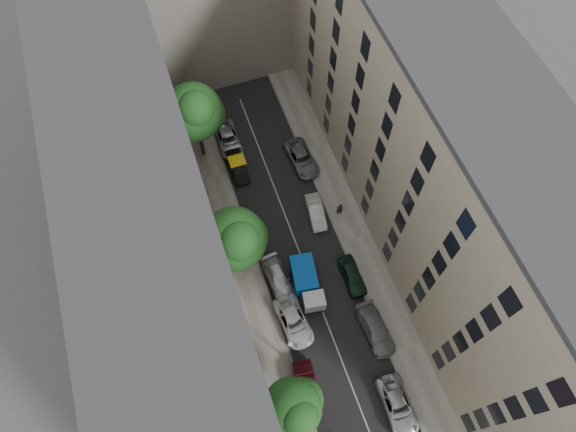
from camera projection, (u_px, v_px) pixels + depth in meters
name	position (u px, v px, depth m)	size (l,w,h in m)	color
ground	(301.00, 256.00, 47.78)	(120.00, 120.00, 0.00)	#4C4C49
road_surface	(301.00, 256.00, 47.77)	(8.00, 44.00, 0.02)	black
sidewalk_left	(245.00, 274.00, 46.88)	(3.00, 44.00, 0.15)	gray
sidewalk_right	(356.00, 238.00, 48.54)	(3.00, 44.00, 0.15)	gray
building_left	(162.00, 248.00, 37.24)	(8.00, 44.00, 20.00)	#4D4B48
building_right	(435.00, 165.00, 40.56)	(8.00, 44.00, 20.00)	#B4A78C
tarp_truck	(307.00, 283.00, 45.24)	(2.65, 5.22, 2.30)	black
car_left_1	(307.00, 388.00, 41.62)	(1.58, 4.52, 1.49)	#4C0F18
car_left_2	(293.00, 321.00, 44.22)	(2.27, 4.93, 1.37)	silver
car_left_3	(278.00, 279.00, 46.03)	(1.89, 4.65, 1.35)	silver
car_left_4	(252.00, 232.00, 48.20)	(1.58, 3.93, 1.34)	black
car_left_5	(238.00, 166.00, 51.52)	(1.46, 4.17, 1.37)	black
car_left_6	(228.00, 139.00, 53.09)	(2.28, 4.95, 1.38)	#B0B0B5
car_right_0	(397.00, 405.00, 41.07)	(2.27, 4.92, 1.37)	#B3B4B8
car_right_1	(376.00, 330.00, 43.86)	(2.01, 4.94, 1.43)	slate
car_right_2	(352.00, 276.00, 46.14)	(1.64, 4.08, 1.39)	black
car_right_3	(316.00, 212.00, 49.18)	(1.39, 3.97, 1.31)	silver
car_right_4	(302.00, 158.00, 51.96)	(2.30, 5.00, 1.39)	slate
tree_near	(294.00, 409.00, 36.71)	(4.77, 4.41, 7.53)	#382619
tree_mid	(236.00, 241.00, 41.32)	(5.56, 5.33, 9.49)	#382619
tree_far	(195.00, 114.00, 47.04)	(5.68, 5.47, 9.72)	#382619
lamp_post	(290.00, 351.00, 39.70)	(0.36, 0.36, 6.37)	#185534
pedestrian	(340.00, 209.00, 48.89)	(0.65, 0.43, 1.78)	black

